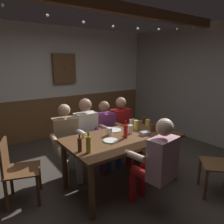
{
  "coord_description": "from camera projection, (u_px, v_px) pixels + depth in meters",
  "views": [
    {
      "loc": [
        -1.82,
        -2.39,
        1.86
      ],
      "look_at": [
        0.0,
        0.18,
        1.1
      ],
      "focal_mm": 33.66,
      "sensor_mm": 36.0,
      "label": 1
    }
  ],
  "objects": [
    {
      "name": "pint_glass_8",
      "position": [
        110.0,
        131.0,
        3.16
      ],
      "size": [
        0.08,
        0.08,
        0.11
      ],
      "primitive_type": "cylinder",
      "color": "white",
      "rests_on": "dining_table"
    },
    {
      "name": "pint_glass_1",
      "position": [
        153.0,
        127.0,
        3.34
      ],
      "size": [
        0.08,
        0.08,
        0.12
      ],
      "primitive_type": "cylinder",
      "color": "#4C2D19",
      "rests_on": "dining_table"
    },
    {
      "name": "pint_glass_7",
      "position": [
        144.0,
        120.0,
        3.75
      ],
      "size": [
        0.06,
        0.06,
        0.12
      ],
      "primitive_type": "cylinder",
      "color": "#4C2D19",
      "rests_on": "dining_table"
    },
    {
      "name": "person_3",
      "position": [
        123.0,
        126.0,
        4.01
      ],
      "size": [
        0.52,
        0.54,
        1.2
      ],
      "rotation": [
        0.0,
        0.0,
        3.19
      ],
      "color": "#AD1919",
      "rests_on": "ground_plane"
    },
    {
      "name": "table_candle",
      "position": [
        83.0,
        136.0,
        3.03
      ],
      "size": [
        0.04,
        0.04,
        0.08
      ],
      "primitive_type": "cylinder",
      "color": "#F9E08C",
      "rests_on": "dining_table"
    },
    {
      "name": "condiment_caddy",
      "position": [
        145.0,
        133.0,
        3.18
      ],
      "size": [
        0.14,
        0.1,
        0.05
      ],
      "primitive_type": "cube",
      "color": "#B2B7BC",
      "rests_on": "dining_table"
    },
    {
      "name": "wall_dart_cabinet",
      "position": [
        64.0,
        68.0,
        5.09
      ],
      "size": [
        0.56,
        0.15,
        0.7
      ],
      "color": "brown"
    },
    {
      "name": "person_1",
      "position": [
        88.0,
        132.0,
        3.58
      ],
      "size": [
        0.52,
        0.5,
        1.25
      ],
      "rotation": [
        0.0,
        0.0,
        3.14
      ],
      "color": "silver",
      "rests_on": "ground_plane"
    },
    {
      "name": "person_4",
      "position": [
        157.0,
        161.0,
        2.57
      ],
      "size": [
        0.56,
        0.57,
        1.22
      ],
      "rotation": [
        0.0,
        0.0,
        0.15
      ],
      "color": "#B78493",
      "rests_on": "ground_plane"
    },
    {
      "name": "plate_0",
      "position": [
        111.0,
        141.0,
        2.93
      ],
      "size": [
        0.21,
        0.21,
        0.01
      ],
      "primitive_type": "cylinder",
      "color": "white",
      "rests_on": "dining_table"
    },
    {
      "name": "dining_table",
      "position": [
        122.0,
        143.0,
        3.13
      ],
      "size": [
        1.69,
        0.96,
        0.77
      ],
      "color": "brown",
      "rests_on": "ground_plane"
    },
    {
      "name": "ground_plane",
      "position": [
        118.0,
        181.0,
        3.36
      ],
      "size": [
        6.35,
        6.35,
        0.0
      ],
      "primitive_type": "plane",
      "color": "#423A33"
    },
    {
      "name": "person_0",
      "position": [
        67.0,
        138.0,
        3.36
      ],
      "size": [
        0.58,
        0.58,
        1.2
      ],
      "rotation": [
        0.0,
        0.0,
        2.97
      ],
      "color": "#997F60",
      "rests_on": "ground_plane"
    },
    {
      "name": "bottle_1",
      "position": [
        126.0,
        131.0,
        3.03
      ],
      "size": [
        0.06,
        0.06,
        0.26
      ],
      "color": "red",
      "rests_on": "dining_table"
    },
    {
      "name": "ceiling_beam",
      "position": [
        111.0,
        7.0,
        2.91
      ],
      "size": [
        4.76,
        0.14,
        0.16
      ],
      "primitive_type": "cube",
      "color": "brown"
    },
    {
      "name": "bottle_2",
      "position": [
        80.0,
        144.0,
        2.57
      ],
      "size": [
        0.05,
        0.05,
        0.23
      ],
      "color": "#593314",
      "rests_on": "dining_table"
    },
    {
      "name": "back_wall_upper",
      "position": [
        52.0,
        62.0,
        5.03
      ],
      "size": [
        5.29,
        0.12,
        1.68
      ],
      "primitive_type": "cube",
      "color": "silver"
    },
    {
      "name": "pint_glass_6",
      "position": [
        131.0,
        123.0,
        3.61
      ],
      "size": [
        0.07,
        0.07,
        0.11
      ],
      "primitive_type": "cylinder",
      "color": "white",
      "rests_on": "dining_table"
    },
    {
      "name": "pint_glass_3",
      "position": [
        165.0,
        130.0,
        3.16
      ],
      "size": [
        0.06,
        0.06,
        0.14
      ],
      "primitive_type": "cylinder",
      "color": "gold",
      "rests_on": "dining_table"
    },
    {
      "name": "chair_empty_near_right",
      "position": [
        16.0,
        169.0,
        2.77
      ],
      "size": [
        0.56,
        0.56,
        0.88
      ],
      "rotation": [
        0.0,
        0.0,
        -1.9
      ],
      "color": "brown",
      "rests_on": "ground_plane"
    },
    {
      "name": "back_wall_wainscot",
      "position": [
        56.0,
        116.0,
        5.34
      ],
      "size": [
        5.29,
        0.12,
        0.99
      ],
      "primitive_type": "cube",
      "color": "brown",
      "rests_on": "ground_plane"
    },
    {
      "name": "pint_glass_2",
      "position": [
        136.0,
        125.0,
        3.4
      ],
      "size": [
        0.07,
        0.07,
        0.16
      ],
      "primitive_type": "cylinder",
      "color": "#E5C64C",
      "rests_on": "dining_table"
    },
    {
      "name": "person_2",
      "position": [
        106.0,
        130.0,
        3.8
      ],
      "size": [
        0.54,
        0.56,
        1.17
      ],
      "rotation": [
        0.0,
        0.0,
        3.05
      ],
      "color": "#6B2D66",
      "rests_on": "ground_plane"
    },
    {
      "name": "bottle_0",
      "position": [
        89.0,
        144.0,
        2.54
      ],
      "size": [
        0.06,
        0.06,
        0.26
      ],
      "color": "gold",
      "rests_on": "dining_table"
    },
    {
      "name": "side_wall_concrete",
      "position": [
        218.0,
        86.0,
        4.57
      ],
      "size": [
        0.12,
        5.18,
        2.68
      ],
      "primitive_type": "cube",
      "color": "gray",
      "rests_on": "ground_plane"
    },
    {
      "name": "string_lights",
      "position": [
        113.0,
        22.0,
        2.91
      ],
      "size": [
        3.74,
        0.04,
        0.18
      ],
      "color": "#F9EAB2"
    },
    {
      "name": "pint_glass_5",
      "position": [
        171.0,
        129.0,
        3.22
      ],
      "size": [
        0.07,
        0.07,
        0.13
      ],
      "primitive_type": "cylinder",
      "color": "white",
      "rests_on": "dining_table"
    },
    {
      "name": "pint_glass_4",
      "position": [
        130.0,
        129.0,
        3.23
      ],
      "size": [
        0.08,
        0.08,
        0.13
      ],
      "primitive_type": "cylinder",
      "color": "white",
      "rests_on": "dining_table"
    },
    {
      "name": "pint_glass_0",
      "position": [
        148.0,
        123.0,
        3.61
      ],
      "size": [
        0.07,
        0.07,
        0.11
      ],
      "primitive_type": "cylinder",
      "color": "#E5C64C",
      "rests_on": "dining_table"
    },
    {
      "name": "plate_1",
      "position": [
        114.0,
        130.0,
        3.38
      ],
      "size": [
        0.24,
        0.24,
        0.01
      ],
      "primitive_type": "cylinder",
      "color": "white",
      "rests_on": "dining_table"
    }
  ]
}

